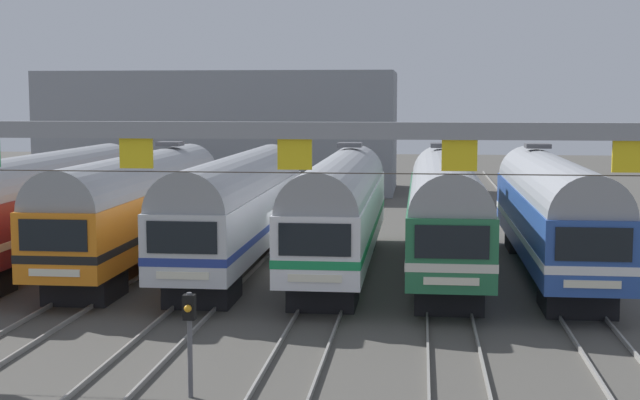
{
  "coord_description": "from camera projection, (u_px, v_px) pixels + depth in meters",
  "views": [
    {
      "loc": [
        5.38,
        -37.17,
        7.08
      ],
      "look_at": [
        1.01,
        2.61,
        2.65
      ],
      "focal_mm": 51.72,
      "sensor_mm": 36.0,
      "label": 1
    }
  ],
  "objects": [
    {
      "name": "maintenance_building",
      "position": [
        223.0,
        131.0,
        71.13
      ],
      "size": [
        26.6,
        10.0,
        9.06
      ],
      "primitive_type": "cube",
      "color": "gray",
      "rests_on": "ground"
    },
    {
      "name": "commuter_train_green",
      "position": [
        445.0,
        208.0,
        37.1
      ],
      "size": [
        2.88,
        18.06,
        5.05
      ],
      "color": "#236B42",
      "rests_on": "ground"
    },
    {
      "name": "yard_signal_mast",
      "position": [
        189.0,
        324.0,
        21.69
      ],
      "size": [
        0.28,
        0.35,
        2.54
      ],
      "color": "#59595E",
      "rests_on": "ground"
    },
    {
      "name": "commuter_train_maroon",
      "position": [
        41.0,
        203.0,
        38.94
      ],
      "size": [
        2.88,
        18.06,
        4.77
      ],
      "color": "maroon",
      "rests_on": "ground"
    },
    {
      "name": "catenary_gantry",
      "position": [
        215.0,
        164.0,
        24.16
      ],
      "size": [
        26.42,
        0.44,
        6.97
      ],
      "color": "gray",
      "rests_on": "ground"
    },
    {
      "name": "commuter_train_white",
      "position": [
        340.0,
        206.0,
        37.56
      ],
      "size": [
        2.88,
        18.06,
        5.05
      ],
      "color": "white",
      "rests_on": "ground"
    },
    {
      "name": "commuter_train_silver",
      "position": [
        238.0,
        205.0,
        38.02
      ],
      "size": [
        2.88,
        18.06,
        4.77
      ],
      "color": "silver",
      "rests_on": "ground"
    },
    {
      "name": "ground_plane",
      "position": [
        289.0,
        270.0,
        38.09
      ],
      "size": [
        160.0,
        160.0,
        0.0
      ],
      "primitive_type": "plane",
      "color": "#4C4944"
    },
    {
      "name": "commuter_train_orange",
      "position": [
        138.0,
        204.0,
        38.48
      ],
      "size": [
        2.88,
        18.06,
        5.05
      ],
      "color": "orange",
      "rests_on": "ground"
    },
    {
      "name": "track_bed",
      "position": [
        330.0,
        216.0,
        54.87
      ],
      "size": [
        22.68,
        70.0,
        0.15
      ],
      "color": "gray",
      "rests_on": "ground"
    },
    {
      "name": "commuter_train_blue",
      "position": [
        552.0,
        209.0,
        36.64
      ],
      "size": [
        2.88,
        18.06,
        5.05
      ],
      "color": "#284C9E",
      "rests_on": "ground"
    }
  ]
}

